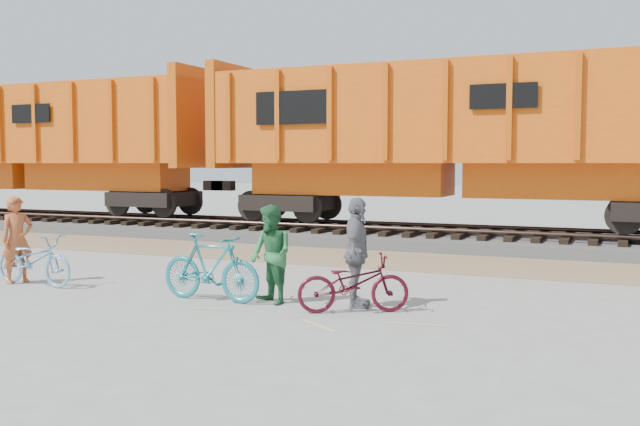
# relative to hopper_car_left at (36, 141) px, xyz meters

# --- Properties ---
(ground) EXTENTS (120.00, 120.00, 0.00)m
(ground) POSITION_rel_hopper_car_left_xyz_m (14.58, -9.00, -3.01)
(ground) COLOR #9E9E99
(ground) RESTS_ON ground
(gravel_strip) EXTENTS (120.00, 3.00, 0.02)m
(gravel_strip) POSITION_rel_hopper_car_left_xyz_m (14.58, -3.50, -3.00)
(gravel_strip) COLOR #977F5E
(gravel_strip) RESTS_ON ground
(ballast_bed) EXTENTS (120.00, 4.00, 0.30)m
(ballast_bed) POSITION_rel_hopper_car_left_xyz_m (14.58, 0.00, -2.86)
(ballast_bed) COLOR slate
(ballast_bed) RESTS_ON ground
(track) EXTENTS (120.00, 2.60, 0.24)m
(track) POSITION_rel_hopper_car_left_xyz_m (14.58, 0.00, -2.53)
(track) COLOR black
(track) RESTS_ON ballast_bed
(hopper_car_left) EXTENTS (14.00, 3.13, 4.65)m
(hopper_car_left) POSITION_rel_hopper_car_left_xyz_m (0.00, 0.00, 0.00)
(hopper_car_left) COLOR black
(hopper_car_left) RESTS_ON track
(hopper_car_center) EXTENTS (14.00, 3.13, 4.65)m
(hopper_car_center) POSITION_rel_hopper_car_left_xyz_m (15.00, 0.00, 0.00)
(hopper_car_center) COLOR black
(hopper_car_center) RESTS_ON track
(bicycle_blue) EXTENTS (1.82, 0.70, 0.94)m
(bicycle_blue) POSITION_rel_hopper_car_left_xyz_m (9.31, -9.32, -2.53)
(bicycle_blue) COLOR #7CB8DD
(bicycle_blue) RESTS_ON ground
(bicycle_teal) EXTENTS (1.85, 0.58, 1.10)m
(bicycle_teal) POSITION_rel_hopper_car_left_xyz_m (13.06, -9.27, -2.46)
(bicycle_teal) COLOR teal
(bicycle_teal) RESTS_ON ground
(bicycle_maroon) EXTENTS (1.75, 1.32, 0.88)m
(bicycle_maroon) POSITION_rel_hopper_car_left_xyz_m (15.50, -9.19, -2.57)
(bicycle_maroon) COLOR #4B0D1A
(bicycle_maroon) RESTS_ON ground
(person_solo) EXTENTS (0.57, 0.69, 1.62)m
(person_solo) POSITION_rel_hopper_car_left_xyz_m (8.81, -9.22, -2.19)
(person_solo) COLOR #B25328
(person_solo) RESTS_ON ground
(person_man) EXTENTS (0.97, 0.91, 1.58)m
(person_man) POSITION_rel_hopper_car_left_xyz_m (14.06, -9.07, -2.22)
(person_man) COLOR #2B713D
(person_man) RESTS_ON ground
(person_woman) EXTENTS (0.66, 1.08, 1.71)m
(person_woman) POSITION_rel_hopper_car_left_xyz_m (15.40, -8.79, -2.15)
(person_woman) COLOR slate
(person_woman) RESTS_ON ground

